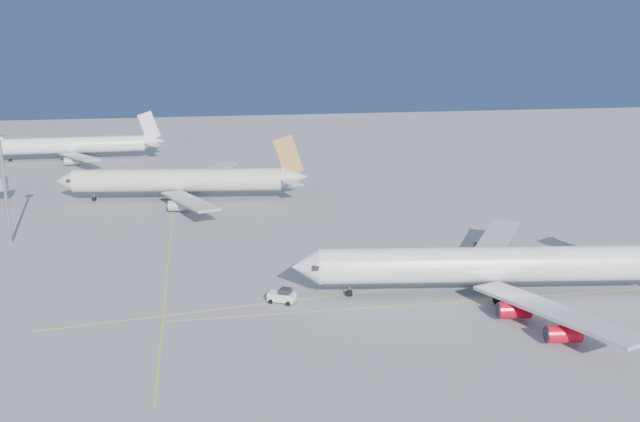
% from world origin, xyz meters
% --- Properties ---
extents(ground, '(500.00, 500.00, 0.00)m').
position_xyz_m(ground, '(0.00, 0.00, 0.00)').
color(ground, slate).
rests_on(ground, ground).
extents(taxiway_lines, '(118.86, 140.00, 0.02)m').
position_xyz_m(taxiway_lines, '(-14.71, 6.34, 0.01)').
color(taxiway_lines, yellow).
rests_on(taxiway_lines, ground).
extents(airliner_virgin, '(69.97, 62.36, 17.28)m').
position_xyz_m(airliner_virgin, '(16.00, -11.88, 5.21)').
color(airliner_virgin, white).
rests_on(airliner_virgin, ground).
extents(airliner_etihad, '(66.18, 60.68, 17.28)m').
position_xyz_m(airliner_etihad, '(-37.26, 67.26, 5.26)').
color(airliner_etihad, beige).
rests_on(airliner_etihad, ground).
extents(airliner_third, '(60.57, 56.00, 16.28)m').
position_xyz_m(airliner_third, '(-74.62, 134.21, 4.93)').
color(airliner_third, white).
rests_on(airliner_third, ground).
extents(pushback_tug, '(4.95, 4.20, 2.49)m').
position_xyz_m(pushback_tug, '(-20.60, -9.19, 1.15)').
color(pushback_tug, white).
rests_on(pushback_tug, ground).
extents(light_mast, '(1.99, 1.99, 23.04)m').
position_xyz_m(light_mast, '(-73.14, 33.73, 13.60)').
color(light_mast, gray).
rests_on(light_mast, ground).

